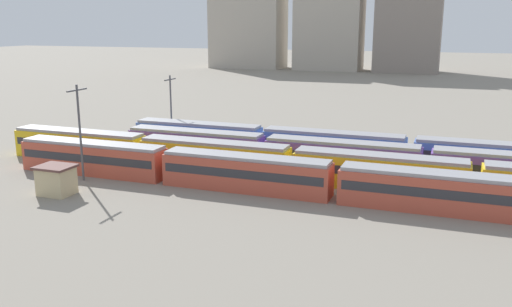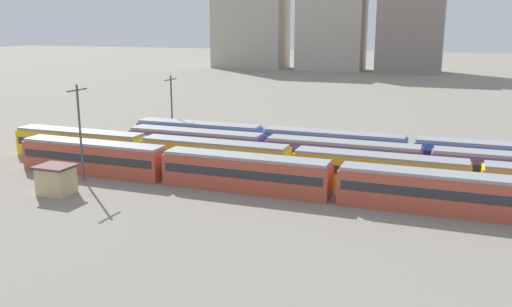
% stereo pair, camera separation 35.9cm
% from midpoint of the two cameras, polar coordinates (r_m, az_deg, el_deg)
% --- Properties ---
extents(ground_plane, '(600.00, 600.00, 0.00)m').
position_cam_midpoint_polar(ground_plane, '(68.48, -8.55, -0.94)').
color(ground_plane, gray).
extents(train_track_0, '(74.70, 3.06, 3.75)m').
position_cam_midpoint_polar(train_track_0, '(53.45, 8.22, -2.94)').
color(train_track_0, '#BC4C38').
rests_on(train_track_0, ground_plane).
extents(train_track_1, '(112.50, 3.06, 3.75)m').
position_cam_midpoint_polar(train_track_1, '(57.51, 22.03, -2.63)').
color(train_track_1, yellow).
rests_on(train_track_1, ground_plane).
extents(train_track_3, '(74.70, 3.06, 3.75)m').
position_cam_midpoint_polar(train_track_3, '(67.70, 15.81, 0.18)').
color(train_track_3, '#4C70BC').
rests_on(train_track_3, ground_plane).
extents(catenary_pole_0, '(0.24, 3.20, 10.64)m').
position_cam_midpoint_polar(catenary_pole_0, '(61.74, -18.26, 2.53)').
color(catenary_pole_0, '#4C4C51').
rests_on(catenary_pole_0, ground_plane).
extents(catenary_pole_3, '(0.24, 3.20, 9.74)m').
position_cam_midpoint_polar(catenary_pole_3, '(79.91, -9.10, 5.06)').
color(catenary_pole_3, '#4C4C51').
rests_on(catenary_pole_3, ground_plane).
extents(signal_hut, '(3.60, 3.00, 3.04)m').
position_cam_midpoint_polar(signal_hut, '(58.39, -20.50, -2.62)').
color(signal_hut, '#C6B284').
rests_on(signal_hut, ground_plane).
extents(distant_building_0, '(28.05, 15.38, 41.92)m').
position_cam_midpoint_polar(distant_building_0, '(218.08, -0.88, 14.55)').
color(distant_building_0, '#B2A899').
rests_on(distant_building_0, ground_plane).
extents(distant_building_1, '(24.47, 14.52, 45.72)m').
position_cam_midpoint_polar(distant_building_1, '(208.73, 7.75, 15.01)').
color(distant_building_1, '#B2A899').
rests_on(distant_building_1, ground_plane).
extents(distant_building_2, '(22.44, 15.69, 46.40)m').
position_cam_midpoint_polar(distant_building_2, '(204.38, 15.88, 14.76)').
color(distant_building_2, gray).
rests_on(distant_building_2, ground_plane).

